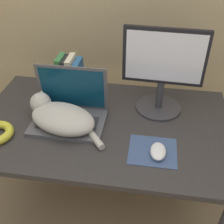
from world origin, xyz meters
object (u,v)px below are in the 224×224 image
Objects in this scene: book_row at (70,74)px; laptop at (70,112)px; computer_mouse at (158,151)px; cat at (60,116)px; external_monitor at (163,70)px.

laptop is at bearing -75.49° from book_row.
computer_mouse is 0.53× the size of book_row.
laptop is 0.48m from computer_mouse.
cat is at bearing -120.63° from laptop.
cat is 3.80× the size of computer_mouse.
laptop is 0.81× the size of external_monitor.
cat is 0.55m from external_monitor.
external_monitor reaches higher than laptop.
external_monitor is 4.01× the size of computer_mouse.
computer_mouse is at bearing -21.98° from laptop.
book_row reaches higher than computer_mouse.
book_row is at bearing 97.12° from cat.
laptop is at bearing 59.37° from cat.
book_row is at bearing 137.99° from computer_mouse.
computer_mouse is at bearing -42.01° from book_row.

